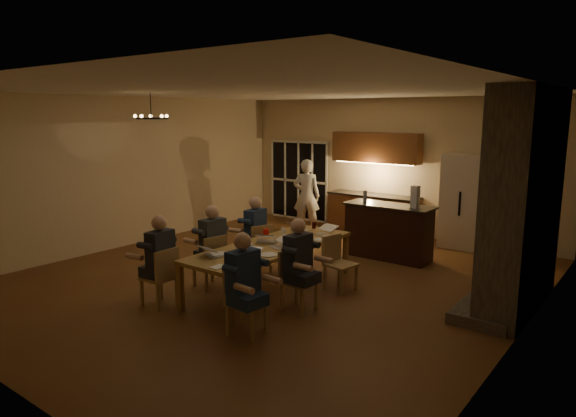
# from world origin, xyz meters

# --- Properties ---
(floor) EXTENTS (9.00, 9.00, 0.00)m
(floor) POSITION_xyz_m (0.00, 0.00, 0.00)
(floor) COLOR brown
(floor) RESTS_ON ground
(back_wall) EXTENTS (8.00, 0.04, 3.20)m
(back_wall) POSITION_xyz_m (0.00, 4.52, 1.60)
(back_wall) COLOR beige
(back_wall) RESTS_ON ground
(left_wall) EXTENTS (0.04, 9.00, 3.20)m
(left_wall) POSITION_xyz_m (-4.02, 0.00, 1.60)
(left_wall) COLOR beige
(left_wall) RESTS_ON ground
(right_wall) EXTENTS (0.04, 9.00, 3.20)m
(right_wall) POSITION_xyz_m (4.02, 0.00, 1.60)
(right_wall) COLOR beige
(right_wall) RESTS_ON ground
(ceiling) EXTENTS (8.00, 9.00, 0.04)m
(ceiling) POSITION_xyz_m (0.00, 0.00, 3.22)
(ceiling) COLOR white
(ceiling) RESTS_ON back_wall
(french_doors) EXTENTS (1.86, 0.08, 2.10)m
(french_doors) POSITION_xyz_m (-2.70, 4.47, 1.05)
(french_doors) COLOR black
(french_doors) RESTS_ON ground
(fireplace) EXTENTS (0.58, 2.50, 3.20)m
(fireplace) POSITION_xyz_m (3.70, 1.20, 1.60)
(fireplace) COLOR #5F574A
(fireplace) RESTS_ON ground
(kitchenette) EXTENTS (2.24, 0.68, 2.40)m
(kitchenette) POSITION_xyz_m (-0.30, 4.20, 1.20)
(kitchenette) COLOR brown
(kitchenette) RESTS_ON ground
(refrigerator) EXTENTS (0.90, 0.68, 2.00)m
(refrigerator) POSITION_xyz_m (1.90, 4.15, 1.00)
(refrigerator) COLOR beige
(refrigerator) RESTS_ON ground
(dining_table) EXTENTS (1.10, 3.13, 0.75)m
(dining_table) POSITION_xyz_m (0.33, -0.44, 0.38)
(dining_table) COLOR tan
(dining_table) RESTS_ON ground
(bar_island) EXTENTS (1.76, 0.69, 1.08)m
(bar_island) POSITION_xyz_m (0.99, 2.41, 0.54)
(bar_island) COLOR black
(bar_island) RESTS_ON ground
(chair_left_near) EXTENTS (0.45, 0.45, 0.89)m
(chair_left_near) POSITION_xyz_m (-0.56, -2.01, 0.45)
(chair_left_near) COLOR #AA8055
(chair_left_near) RESTS_ON ground
(chair_left_mid) EXTENTS (0.51, 0.51, 0.89)m
(chair_left_mid) POSITION_xyz_m (-0.57, -0.97, 0.45)
(chair_left_mid) COLOR #AA8055
(chair_left_mid) RESTS_ON ground
(chair_left_far) EXTENTS (0.56, 0.56, 0.89)m
(chair_left_far) POSITION_xyz_m (-0.51, 0.17, 0.45)
(chair_left_far) COLOR #AA8055
(chair_left_far) RESTS_ON ground
(chair_right_near) EXTENTS (0.52, 0.52, 0.89)m
(chair_right_near) POSITION_xyz_m (1.16, -1.98, 0.45)
(chair_right_near) COLOR #AA8055
(chair_right_near) RESTS_ON ground
(chair_right_mid) EXTENTS (0.44, 0.44, 0.89)m
(chair_right_mid) POSITION_xyz_m (1.21, -0.90, 0.45)
(chair_right_mid) COLOR #AA8055
(chair_right_mid) RESTS_ON ground
(chair_right_far) EXTENTS (0.50, 0.50, 0.89)m
(chair_right_far) POSITION_xyz_m (1.25, 0.20, 0.45)
(chair_right_far) COLOR #AA8055
(chair_right_far) RESTS_ON ground
(person_left_near) EXTENTS (0.68, 0.68, 1.38)m
(person_left_near) POSITION_xyz_m (-0.51, -2.00, 0.69)
(person_left_near) COLOR #25262F
(person_left_near) RESTS_ON ground
(person_right_near) EXTENTS (0.65, 0.65, 1.38)m
(person_right_near) POSITION_xyz_m (1.20, -2.08, 0.69)
(person_right_near) COLOR navy
(person_right_near) RESTS_ON ground
(person_left_mid) EXTENTS (0.64, 0.64, 1.38)m
(person_left_mid) POSITION_xyz_m (-0.51, -0.92, 0.69)
(person_left_mid) COLOR #383E43
(person_left_mid) RESTS_ON ground
(person_right_mid) EXTENTS (0.63, 0.63, 1.38)m
(person_right_mid) POSITION_xyz_m (1.23, -0.95, 0.69)
(person_right_mid) COLOR #25262F
(person_right_mid) RESTS_ON ground
(person_left_far) EXTENTS (0.66, 0.66, 1.38)m
(person_left_far) POSITION_xyz_m (-0.52, 0.15, 0.69)
(person_left_far) COLOR navy
(person_left_far) RESTS_ON ground
(standing_person) EXTENTS (0.76, 0.65, 1.78)m
(standing_person) POSITION_xyz_m (-1.64, 3.32, 0.89)
(standing_person) COLOR silver
(standing_person) RESTS_ON ground
(chandelier) EXTENTS (0.61, 0.61, 0.03)m
(chandelier) POSITION_xyz_m (-2.20, -0.73, 2.75)
(chandelier) COLOR black
(chandelier) RESTS_ON ceiling
(laptop_a) EXTENTS (0.40, 0.37, 0.23)m
(laptop_a) POSITION_xyz_m (0.06, -1.46, 0.86)
(laptop_a) COLOR silver
(laptop_a) RESTS_ON dining_table
(laptop_b) EXTENTS (0.40, 0.37, 0.23)m
(laptop_b) POSITION_xyz_m (0.64, -1.36, 0.86)
(laptop_b) COLOR silver
(laptop_b) RESTS_ON dining_table
(laptop_c) EXTENTS (0.41, 0.40, 0.23)m
(laptop_c) POSITION_xyz_m (0.14, -0.33, 0.86)
(laptop_c) COLOR silver
(laptop_c) RESTS_ON dining_table
(laptop_d) EXTENTS (0.40, 0.37, 0.23)m
(laptop_d) POSITION_xyz_m (0.54, -0.51, 0.86)
(laptop_d) COLOR silver
(laptop_d) RESTS_ON dining_table
(laptop_e) EXTENTS (0.38, 0.35, 0.23)m
(laptop_e) POSITION_xyz_m (0.07, 0.72, 0.86)
(laptop_e) COLOR silver
(laptop_e) RESTS_ON dining_table
(laptop_f) EXTENTS (0.37, 0.34, 0.23)m
(laptop_f) POSITION_xyz_m (0.64, 0.63, 0.86)
(laptop_f) COLOR silver
(laptop_f) RESTS_ON dining_table
(mug_front) EXTENTS (0.08, 0.08, 0.10)m
(mug_front) POSITION_xyz_m (0.29, -0.91, 0.80)
(mug_front) COLOR white
(mug_front) RESTS_ON dining_table
(mug_mid) EXTENTS (0.08, 0.08, 0.10)m
(mug_mid) POSITION_xyz_m (0.40, 0.11, 0.80)
(mug_mid) COLOR white
(mug_mid) RESTS_ON dining_table
(mug_back) EXTENTS (0.08, 0.08, 0.10)m
(mug_back) POSITION_xyz_m (-0.02, 0.31, 0.80)
(mug_back) COLOR white
(mug_back) RESTS_ON dining_table
(redcup_near) EXTENTS (0.10, 0.10, 0.12)m
(redcup_near) POSITION_xyz_m (0.73, -1.75, 0.81)
(redcup_near) COLOR red
(redcup_near) RESTS_ON dining_table
(redcup_mid) EXTENTS (0.10, 0.10, 0.12)m
(redcup_mid) POSITION_xyz_m (-0.14, -0.01, 0.81)
(redcup_mid) COLOR red
(redcup_mid) RESTS_ON dining_table
(can_silver) EXTENTS (0.07, 0.07, 0.12)m
(can_silver) POSITION_xyz_m (0.44, -1.07, 0.81)
(can_silver) COLOR #B2B2B7
(can_silver) RESTS_ON dining_table
(can_cola) EXTENTS (0.07, 0.07, 0.12)m
(can_cola) POSITION_xyz_m (0.19, 0.98, 0.81)
(can_cola) COLOR #3F0F0C
(can_cola) RESTS_ON dining_table
(plate_near) EXTENTS (0.27, 0.27, 0.02)m
(plate_near) POSITION_xyz_m (0.69, -0.96, 0.76)
(plate_near) COLOR white
(plate_near) RESTS_ON dining_table
(plate_left) EXTENTS (0.25, 0.25, 0.02)m
(plate_left) POSITION_xyz_m (0.06, -1.37, 0.76)
(plate_left) COLOR white
(plate_left) RESTS_ON dining_table
(plate_far) EXTENTS (0.23, 0.23, 0.02)m
(plate_far) POSITION_xyz_m (0.80, 0.29, 0.76)
(plate_far) COLOR white
(plate_far) RESTS_ON dining_table
(notepad) EXTENTS (0.16, 0.22, 0.01)m
(notepad) POSITION_xyz_m (0.52, -1.84, 0.76)
(notepad) COLOR white
(notepad) RESTS_ON dining_table
(bar_bottle) EXTENTS (0.08, 0.08, 0.24)m
(bar_bottle) POSITION_xyz_m (0.46, 2.40, 1.20)
(bar_bottle) COLOR #99999E
(bar_bottle) RESTS_ON bar_island
(bar_blender) EXTENTS (0.14, 0.14, 0.42)m
(bar_blender) POSITION_xyz_m (1.54, 2.37, 1.29)
(bar_blender) COLOR silver
(bar_blender) RESTS_ON bar_island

